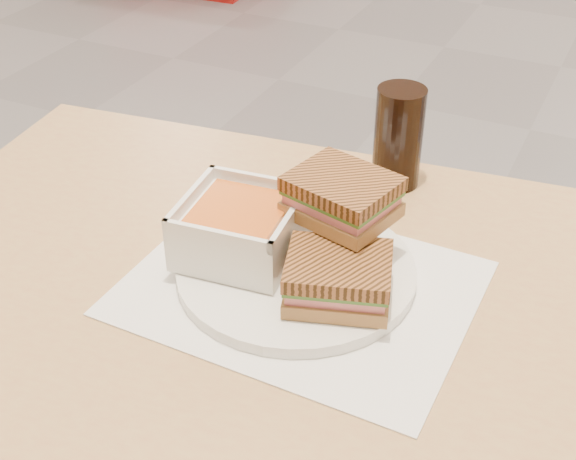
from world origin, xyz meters
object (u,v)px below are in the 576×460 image
at_px(panini_lower, 338,278).
at_px(plate, 296,271).
at_px(main_table, 373,405).
at_px(cola_glass, 398,137).
at_px(soup_bowl, 240,229).

bearing_deg(panini_lower, plate, 154.46).
distance_m(main_table, cola_glass, 0.34).
bearing_deg(main_table, plate, 161.48).
height_order(main_table, soup_bowl, soup_bowl).
relative_size(soup_bowl, cola_glass, 1.02).
bearing_deg(plate, soup_bowl, -177.77).
height_order(soup_bowl, panini_lower, soup_bowl).
bearing_deg(cola_glass, soup_bowl, -111.80).
bearing_deg(panini_lower, main_table, -9.44).
height_order(plate, soup_bowl, soup_bowl).
distance_m(panini_lower, cola_glass, 0.27).
bearing_deg(panini_lower, soup_bowl, 168.29).
xyz_separation_m(plate, panini_lower, (0.06, -0.03, 0.03)).
relative_size(main_table, plate, 4.81).
distance_m(soup_bowl, cola_glass, 0.26).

